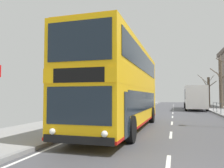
% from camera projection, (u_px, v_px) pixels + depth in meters
% --- Properties ---
extents(double_decker_bus_main, '(2.81, 11.37, 4.43)m').
position_uv_depth(double_decker_bus_main, '(122.00, 86.00, 12.35)').
color(double_decker_bus_main, '#F4B20F').
rests_on(double_decker_bus_main, ground).
extents(background_bus_far_lane, '(2.91, 10.83, 3.09)m').
position_uv_depth(background_bus_far_lane, '(194.00, 97.00, 31.14)').
color(background_bus_far_lane, white).
rests_on(background_bus_far_lane, ground).
extents(bare_tree_far_00, '(2.59, 1.94, 7.53)m').
position_uv_depth(bare_tree_far_00, '(221.00, 84.00, 31.08)').
color(bare_tree_far_00, brown).
rests_on(bare_tree_far_00, ground).
extents(bare_tree_far_02, '(2.74, 2.05, 5.32)m').
position_uv_depth(bare_tree_far_02, '(209.00, 91.00, 37.38)').
color(bare_tree_far_02, brown).
rests_on(bare_tree_far_02, ground).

